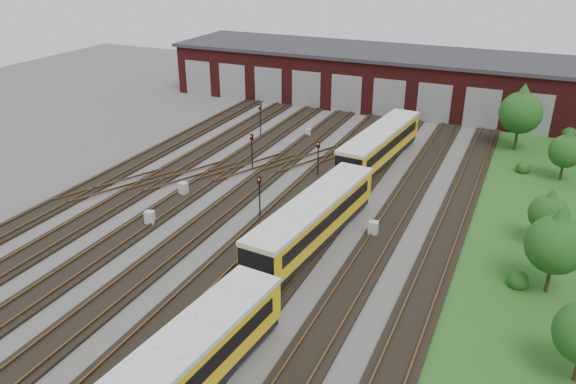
% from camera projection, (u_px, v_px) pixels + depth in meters
% --- Properties ---
extents(ground, '(120.00, 120.00, 0.00)m').
position_uv_depth(ground, '(205.00, 252.00, 36.49)').
color(ground, '#494643').
rests_on(ground, ground).
extents(track_network, '(30.40, 70.00, 0.33)m').
position_uv_depth(track_network, '(208.00, 245.00, 37.00)').
color(track_network, black).
rests_on(track_network, ground).
extents(maintenance_shed, '(51.00, 12.50, 6.35)m').
position_uv_depth(maintenance_shed, '(378.00, 77.00, 68.38)').
color(maintenance_shed, '#4A1312').
rests_on(maintenance_shed, ground).
extents(grass_verge, '(8.00, 55.00, 0.05)m').
position_uv_depth(grass_verge, '(526.00, 241.00, 37.70)').
color(grass_verge, '#1E4A18').
rests_on(grass_verge, ground).
extents(metro_train, '(3.84, 46.18, 2.90)m').
position_uv_depth(metro_train, '(313.00, 219.00, 36.72)').
color(metro_train, black).
rests_on(metro_train, ground).
extents(signal_mast_0, '(0.27, 0.26, 3.22)m').
position_uv_depth(signal_mast_0, '(252.00, 147.00, 48.73)').
color(signal_mast_0, black).
rests_on(signal_mast_0, ground).
extents(signal_mast_1, '(0.27, 0.25, 3.60)m').
position_uv_depth(signal_mast_1, '(260.00, 117.00, 56.03)').
color(signal_mast_1, black).
rests_on(signal_mast_1, ground).
extents(signal_mast_2, '(0.31, 0.29, 3.18)m').
position_uv_depth(signal_mast_2, '(318.00, 154.00, 47.08)').
color(signal_mast_2, black).
rests_on(signal_mast_2, ground).
extents(signal_mast_3, '(0.30, 0.29, 3.34)m').
position_uv_depth(signal_mast_3, '(259.00, 192.00, 39.82)').
color(signal_mast_3, black).
rests_on(signal_mast_3, ground).
extents(relay_cabinet_0, '(0.73, 0.64, 1.08)m').
position_uv_depth(relay_cabinet_0, '(183.00, 189.00, 44.27)').
color(relay_cabinet_0, '#B7BABC').
rests_on(relay_cabinet_0, ground).
extents(relay_cabinet_1, '(0.57, 0.50, 0.85)m').
position_uv_depth(relay_cabinet_1, '(308.00, 132.00, 57.50)').
color(relay_cabinet_1, '#B7BABC').
rests_on(relay_cabinet_1, ground).
extents(relay_cabinet_2, '(0.76, 0.69, 1.07)m').
position_uv_depth(relay_cabinet_2, '(150.00, 218.00, 39.66)').
color(relay_cabinet_2, '#B7BABC').
rests_on(relay_cabinet_2, ground).
extents(relay_cabinet_3, '(0.70, 0.64, 0.94)m').
position_uv_depth(relay_cabinet_3, '(338.00, 190.00, 44.28)').
color(relay_cabinet_3, '#B7BABC').
rests_on(relay_cabinet_3, ground).
extents(relay_cabinet_4, '(0.70, 0.60, 1.09)m').
position_uv_depth(relay_cabinet_4, '(373.00, 229.00, 38.22)').
color(relay_cabinet_4, '#B7BABC').
rests_on(relay_cabinet_4, ground).
extents(tree_0, '(3.93, 3.93, 6.51)m').
position_uv_depth(tree_0, '(521.00, 108.00, 52.22)').
color(tree_0, '#302415').
rests_on(tree_0, ground).
extents(tree_1, '(2.74, 2.74, 4.54)m').
position_uv_depth(tree_1, '(567.00, 148.00, 46.04)').
color(tree_1, '#302415').
rests_on(tree_1, ground).
extents(tree_2, '(3.33, 3.33, 5.51)m').
position_uv_depth(tree_2, '(557.00, 238.00, 30.84)').
color(tree_2, '#302415').
rests_on(tree_2, ground).
extents(tree_3, '(2.53, 2.53, 4.18)m').
position_uv_depth(tree_3, '(550.00, 210.00, 36.06)').
color(tree_3, '#302415').
rests_on(tree_3, ground).
extents(bush_0, '(1.22, 1.22, 1.22)m').
position_uv_depth(bush_0, '(518.00, 278.00, 32.56)').
color(bush_0, '#154313').
rests_on(bush_0, ground).
extents(bush_1, '(1.26, 1.26, 1.26)m').
position_uv_depth(bush_1, '(524.00, 166.00, 48.54)').
color(bush_1, '#154313').
rests_on(bush_1, ground).
extents(bush_2, '(1.59, 1.59, 1.59)m').
position_uv_depth(bush_2, '(570.00, 132.00, 56.45)').
color(bush_2, '#154313').
rests_on(bush_2, ground).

